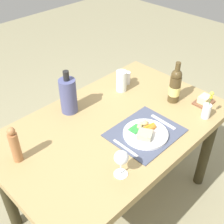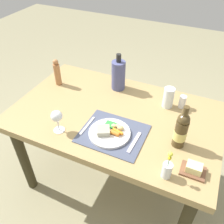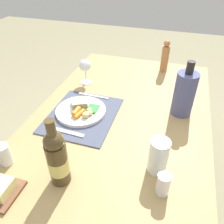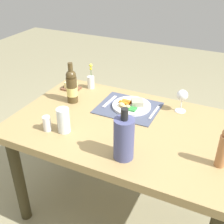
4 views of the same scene
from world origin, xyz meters
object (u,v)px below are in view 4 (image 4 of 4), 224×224
object	(u,v)px
knife	(110,101)
pepper_mill	(223,149)
wine_bottle	(72,86)
dinner_plate	(132,105)
flower_vase	(91,81)
cooler_bottle	(124,138)
butter_dish	(71,86)
water_tumbler	(64,122)
wine_glass	(182,96)
fork	(154,112)
salt_shaker	(47,124)
dining_table	(126,138)

from	to	relation	value
knife	pepper_mill	world-z (taller)	pepper_mill
wine_bottle	dinner_plate	bearing A→B (deg)	-166.96
flower_vase	pepper_mill	bearing A→B (deg)	153.43
cooler_bottle	pepper_mill	size ratio (longest dim) A/B	1.33
butter_dish	cooler_bottle	world-z (taller)	cooler_bottle
water_tumbler	pepper_mill	xyz separation A→B (m)	(-0.86, -0.08, 0.04)
water_tumbler	wine_glass	bearing A→B (deg)	-136.76
fork	butter_dish	world-z (taller)	butter_dish
water_tumbler	wine_bottle	xyz separation A→B (m)	(0.15, -0.33, 0.05)
butter_dish	wine_bottle	bearing A→B (deg)	125.97
butter_dish	salt_shaker	xyz separation A→B (m)	(-0.17, 0.53, 0.02)
flower_vase	butter_dish	size ratio (longest dim) A/B	1.47
knife	wine_bottle	xyz separation A→B (m)	(0.24, 0.10, 0.11)
fork	knife	xyz separation A→B (m)	(0.32, -0.01, 0.00)
pepper_mill	salt_shaker	xyz separation A→B (m)	(0.95, 0.11, -0.06)
dining_table	salt_shaker	world-z (taller)	salt_shaker
knife	salt_shaker	world-z (taller)	salt_shaker
knife	water_tumbler	bearing A→B (deg)	81.26
flower_vase	butter_dish	bearing A→B (deg)	34.39
flower_vase	dinner_plate	bearing A→B (deg)	158.66
wine_glass	salt_shaker	bearing A→B (deg)	40.51
water_tumbler	flower_vase	bearing A→B (deg)	-76.06
pepper_mill	salt_shaker	bearing A→B (deg)	6.58
butter_dish	pepper_mill	distance (m)	1.20
wine_bottle	salt_shaker	world-z (taller)	wine_bottle
pepper_mill	wine_glass	xyz separation A→B (m)	(0.30, -0.45, 0.01)
knife	wine_bottle	world-z (taller)	wine_bottle
pepper_mill	salt_shaker	size ratio (longest dim) A/B	2.35
water_tumbler	salt_shaker	bearing A→B (deg)	19.24
dining_table	knife	size ratio (longest dim) A/B	7.82
fork	wine_glass	size ratio (longest dim) A/B	1.17
butter_dish	wine_bottle	xyz separation A→B (m)	(-0.12, 0.16, 0.09)
fork	water_tumbler	distance (m)	0.59
butter_dish	pepper_mill	xyz separation A→B (m)	(-1.13, 0.42, 0.08)
dining_table	flower_vase	xyz separation A→B (m)	(0.44, -0.36, 0.16)
fork	knife	bearing A→B (deg)	-0.77
wine_bottle	salt_shaker	size ratio (longest dim) A/B	3.09
wine_bottle	salt_shaker	bearing A→B (deg)	98.66
water_tumbler	wine_glass	distance (m)	0.76
knife	water_tumbler	distance (m)	0.44
dining_table	wine_glass	size ratio (longest dim) A/B	9.19
wine_glass	knife	bearing A→B (deg)	11.20
dining_table	water_tumbler	xyz separation A→B (m)	(0.30, 0.22, 0.17)
dining_table	dinner_plate	xyz separation A→B (m)	(0.05, -0.20, 0.12)
dining_table	flower_vase	size ratio (longest dim) A/B	7.37
cooler_bottle	water_tumbler	bearing A→B (deg)	-9.31
dining_table	salt_shaker	bearing A→B (deg)	32.97
water_tumbler	pepper_mill	world-z (taller)	pepper_mill
fork	wine_glass	world-z (taller)	wine_glass
butter_dish	pepper_mill	bearing A→B (deg)	159.72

